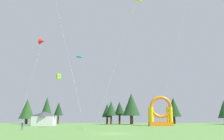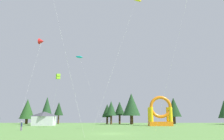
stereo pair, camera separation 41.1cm
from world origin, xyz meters
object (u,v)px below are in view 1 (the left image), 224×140
kite_lime_box (59,76)px  kite_yellow_parafoil (137,0)px  kite_cyan_parafoil (79,57)px  festival_tent (44,119)px  kite_red_delta (42,41)px  inflatable_red_slide (161,115)px  person_midfield (22,125)px

kite_lime_box → kite_yellow_parafoil: size_ratio=0.45×
kite_cyan_parafoil → festival_tent: kite_cyan_parafoil is taller
kite_red_delta → kite_yellow_parafoil: size_ratio=0.74×
kite_yellow_parafoil → inflatable_red_slide: (7.56, 16.81, -23.84)m
kite_red_delta → inflatable_red_slide: size_ratio=2.59×
person_midfield → festival_tent: festival_tent is taller
festival_tent → inflatable_red_slide: bearing=-5.2°
kite_red_delta → festival_tent: kite_red_delta is taller
inflatable_red_slide → festival_tent: bearing=174.8°
kite_lime_box → inflatable_red_slide: 28.14m
kite_cyan_parafoil → inflatable_red_slide: kite_cyan_parafoil is taller
kite_cyan_parafoil → kite_lime_box: (-3.22, -11.12, -7.58)m
kite_lime_box → person_midfield: size_ratio=7.78×
kite_red_delta → kite_lime_box: size_ratio=1.65×
festival_tent → kite_red_delta: bearing=-80.2°
person_midfield → kite_lime_box: bearing=53.7°
kite_yellow_parafoil → festival_tent: bearing=140.5°
kite_lime_box → inflatable_red_slide: bearing=18.7°
kite_lime_box → person_midfield: kite_lime_box is taller
kite_cyan_parafoil → kite_yellow_parafoil: kite_yellow_parafoil is taller
kite_red_delta → inflatable_red_slide: kite_red_delta is taller
kite_red_delta → person_midfield: kite_red_delta is taller
kite_yellow_parafoil → kite_red_delta: bearing=164.9°
kite_cyan_parafoil → inflatable_red_slide: 27.59m
kite_red_delta → person_midfield: size_ratio=12.85×
person_midfield → inflatable_red_slide: 35.22m
kite_cyan_parafoil → festival_tent: bearing=178.3°
kite_cyan_parafoil → person_midfield: kite_cyan_parafoil is taller
inflatable_red_slide → kite_yellow_parafoil: bearing=-114.2°
kite_lime_box → kite_yellow_parafoil: (17.78, -8.24, 15.12)m
kite_yellow_parafoil → person_midfield: bearing=-170.0°
kite_cyan_parafoil → festival_tent: (-9.24, 0.28, -17.30)m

